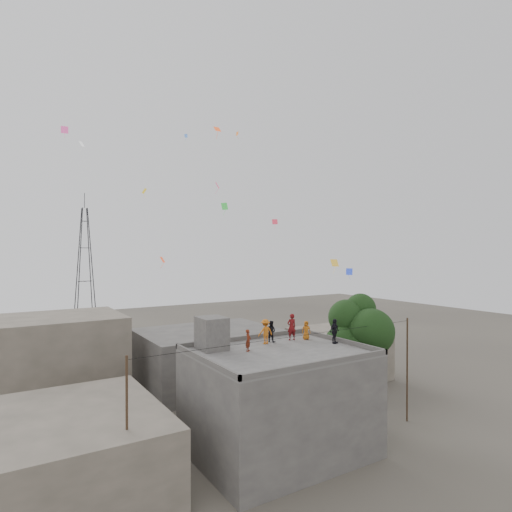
{
  "coord_description": "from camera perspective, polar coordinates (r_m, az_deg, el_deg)",
  "views": [
    {
      "loc": [
        -14.73,
        -21.15,
        12.17
      ],
      "look_at": [
        -0.02,
        2.56,
        11.85
      ],
      "focal_mm": 30.0,
      "sensor_mm": 36.0,
      "label": 1
    }
  ],
  "objects": [
    {
      "name": "person_red_adult",
      "position": [
        29.6,
        4.77,
        -9.4
      ],
      "size": [
        0.7,
        0.5,
        1.8
      ],
      "primitive_type": "imported",
      "rotation": [
        0.0,
        0.0,
        3.03
      ],
      "color": "#610F11",
      "rests_on": "main_building"
    },
    {
      "name": "neighbor_north",
      "position": [
        40.11,
        -6.35,
        -13.29
      ],
      "size": [
        12.0,
        9.0,
        5.0
      ],
      "primitive_type": "cube",
      "color": "#494744",
      "rests_on": "ground"
    },
    {
      "name": "utility_line",
      "position": [
        26.41,
        5.58,
        -17.76
      ],
      "size": [
        20.12,
        0.62,
        7.4
      ],
      "color": "black",
      "rests_on": "ground"
    },
    {
      "name": "parapet",
      "position": [
        26.45,
        3.03,
        -12.28
      ],
      "size": [
        10.0,
        8.0,
        0.3
      ],
      "color": "#494744",
      "rests_on": "main_building"
    },
    {
      "name": "person_orange_child",
      "position": [
        29.94,
        6.71,
        -9.8
      ],
      "size": [
        0.73,
        0.63,
        1.27
      ],
      "primitive_type": "imported",
      "rotation": [
        0.0,
        0.0,
        -0.43
      ],
      "color": "#B35E14",
      "rests_on": "main_building"
    },
    {
      "name": "person_red_child",
      "position": [
        26.35,
        -1.04,
        -11.18
      ],
      "size": [
        0.57,
        0.56,
        1.32
      ],
      "primitive_type": "imported",
      "rotation": [
        0.0,
        0.0,
        0.76
      ],
      "color": "#62200F",
      "rests_on": "main_building"
    },
    {
      "name": "kites",
      "position": [
        32.45,
        -4.4,
        7.44
      ],
      "size": [
        20.23,
        16.57,
        12.84
      ],
      "color": "#F44319",
      "rests_on": "ground"
    },
    {
      "name": "stair_head_box",
      "position": [
        26.89,
        -5.91,
        -10.21
      ],
      "size": [
        1.6,
        1.8,
        2.0
      ],
      "primitive_type": "cube",
      "color": "#494744",
      "rests_on": "main_building"
    },
    {
      "name": "tree",
      "position": [
        31.59,
        13.61,
        -10.43
      ],
      "size": [
        4.9,
        4.6,
        9.1
      ],
      "color": "black",
      "rests_on": "ground"
    },
    {
      "name": "ground",
      "position": [
        28.51,
        3.02,
        -24.61
      ],
      "size": [
        140.0,
        140.0,
        0.0
      ],
      "primitive_type": "plane",
      "color": "#413C35",
      "rests_on": "ground"
    },
    {
      "name": "neighbor_northwest",
      "position": [
        38.44,
        -24.5,
        -12.43
      ],
      "size": [
        9.0,
        8.0,
        7.0
      ],
      "primitive_type": "cube",
      "color": "#5D564A",
      "rests_on": "ground"
    },
    {
      "name": "neighbor_west",
      "position": [
        25.56,
        -22.56,
        -22.84
      ],
      "size": [
        8.0,
        10.0,
        4.0
      ],
      "primitive_type": "cube",
      "color": "#5D564A",
      "rests_on": "ground"
    },
    {
      "name": "main_building",
      "position": [
        27.34,
        3.02,
        -18.83
      ],
      "size": [
        10.0,
        8.0,
        6.1
      ],
      "color": "#494744",
      "rests_on": "ground"
    },
    {
      "name": "transmission_tower",
      "position": [
        62.16,
        -21.86,
        -2.24
      ],
      "size": [
        2.97,
        2.97,
        20.01
      ],
      "color": "black",
      "rests_on": "ground"
    },
    {
      "name": "person_dark_child",
      "position": [
        29.0,
        2.01,
        -10.0
      ],
      "size": [
        0.79,
        0.86,
        1.41
      ],
      "primitive_type": "imported",
      "rotation": [
        0.0,
        0.0,
        2.06
      ],
      "color": "black",
      "rests_on": "main_building"
    },
    {
      "name": "person_orange_adult",
      "position": [
        28.36,
        1.26,
        -10.04
      ],
      "size": [
        1.06,
        0.63,
        1.61
      ],
      "primitive_type": "imported",
      "rotation": [
        0.0,
        0.0,
        -3.18
      ],
      "color": "#C76516",
      "rests_on": "main_building"
    },
    {
      "name": "person_dark_adult",
      "position": [
        28.93,
        10.42,
        -9.83
      ],
      "size": [
        1.02,
        0.64,
        1.62
      ],
      "primitive_type": "imported",
      "rotation": [
        0.0,
        0.0,
        0.28
      ],
      "color": "black",
      "rests_on": "main_building"
    },
    {
      "name": "neighbor_east",
      "position": [
        43.54,
        10.84,
        -12.59
      ],
      "size": [
        7.0,
        8.0,
        4.4
      ],
      "primitive_type": "cube",
      "color": "#5D564A",
      "rests_on": "ground"
    }
  ]
}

